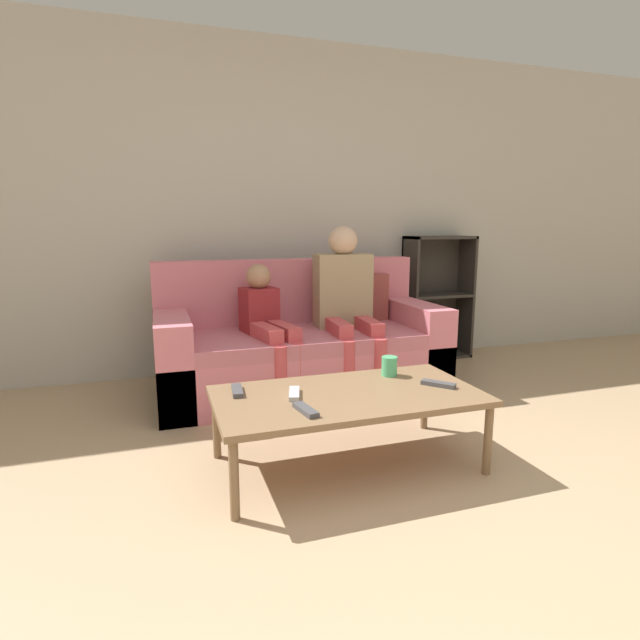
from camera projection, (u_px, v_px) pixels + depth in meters
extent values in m
plane|color=tan|center=(486.00, 600.00, 1.58)|extent=(22.00, 22.00, 0.00)
cube|color=#B7B2A8|center=(273.00, 210.00, 4.03)|extent=(12.00, 0.06, 2.60)
cube|color=#D1707F|center=(301.00, 367.00, 3.58)|extent=(1.98, 0.89, 0.35)
cube|color=#C06775|center=(305.00, 339.00, 3.45)|extent=(1.54, 0.71, 0.10)
cube|color=#D1707F|center=(288.00, 290.00, 3.81)|extent=(1.98, 0.18, 0.48)
cube|color=#D1707F|center=(173.00, 360.00, 3.28)|extent=(0.22, 0.89, 0.61)
cube|color=#D1707F|center=(411.00, 341.00, 3.83)|extent=(0.22, 0.89, 0.61)
cube|color=#93423D|center=(364.00, 297.00, 3.86)|extent=(0.36, 0.12, 0.36)
cube|color=#332D28|center=(409.00, 299.00, 4.36)|extent=(0.02, 0.28, 1.08)
cube|color=#332D28|center=(465.00, 296.00, 4.54)|extent=(0.02, 0.28, 1.08)
cube|color=#332D28|center=(430.00, 296.00, 4.57)|extent=(0.59, 0.02, 1.08)
cube|color=#332D28|center=(435.00, 355.00, 4.55)|extent=(0.59, 0.28, 0.02)
cube|color=#332D28|center=(438.00, 295.00, 4.44)|extent=(0.55, 0.28, 0.02)
cube|color=#332D28|center=(440.00, 237.00, 4.35)|extent=(0.59, 0.28, 0.02)
cube|color=#33519E|center=(412.00, 336.00, 4.42)|extent=(0.04, 0.23, 0.37)
cube|color=#33519E|center=(417.00, 337.00, 4.44)|extent=(0.04, 0.23, 0.34)
cube|color=gold|center=(422.00, 330.00, 4.44)|extent=(0.04, 0.20, 0.46)
cube|color=#6699A8|center=(428.00, 337.00, 4.47)|extent=(0.06, 0.18, 0.33)
cube|color=beige|center=(435.00, 333.00, 4.48)|extent=(0.06, 0.16, 0.40)
cube|color=#232328|center=(440.00, 336.00, 4.51)|extent=(0.05, 0.17, 0.33)
cylinder|color=brown|center=(234.00, 480.00, 1.99)|extent=(0.04, 0.04, 0.35)
cylinder|color=brown|center=(488.00, 440.00, 2.36)|extent=(0.04, 0.04, 0.35)
cylinder|color=brown|center=(216.00, 425.00, 2.53)|extent=(0.04, 0.04, 0.35)
cylinder|color=brown|center=(425.00, 400.00, 2.90)|extent=(0.04, 0.04, 0.35)
cube|color=brown|center=(348.00, 396.00, 2.41)|extent=(1.28, 0.66, 0.03)
cylinder|color=#C6474C|center=(348.00, 374.00, 3.23)|extent=(0.09, 0.09, 0.45)
cylinder|color=#C6474C|center=(380.00, 372.00, 3.29)|extent=(0.09, 0.09, 0.45)
cube|color=#C6474C|center=(338.00, 327.00, 3.41)|extent=(0.12, 0.40, 0.09)
cube|color=#C6474C|center=(368.00, 325.00, 3.46)|extent=(0.12, 0.40, 0.09)
cube|color=#9E8966|center=(343.00, 290.00, 3.62)|extent=(0.41, 0.22, 0.53)
sphere|color=#D1A889|center=(343.00, 241.00, 3.55)|extent=(0.21, 0.21, 0.21)
cylinder|color=#C6474C|center=(280.00, 381.00, 3.09)|extent=(0.11, 0.11, 0.45)
cylinder|color=#C6474C|center=(298.00, 378.00, 3.15)|extent=(0.11, 0.11, 0.45)
cube|color=#C6474C|center=(265.00, 332.00, 3.24)|extent=(0.17, 0.41, 0.09)
cube|color=#C6474C|center=(282.00, 330.00, 3.30)|extent=(0.17, 0.41, 0.09)
cube|color=maroon|center=(259.00, 310.00, 3.46)|extent=(0.26, 0.24, 0.31)
sphere|color=#A87A5B|center=(258.00, 277.00, 3.41)|extent=(0.17, 0.17, 0.17)
cylinder|color=#4CB77A|center=(389.00, 366.00, 2.68)|extent=(0.08, 0.08, 0.10)
cube|color=#B7B7BC|center=(294.00, 394.00, 2.36)|extent=(0.09, 0.18, 0.02)
cube|color=#47474C|center=(438.00, 384.00, 2.51)|extent=(0.15, 0.16, 0.02)
cube|color=#47474C|center=(237.00, 391.00, 2.41)|extent=(0.06, 0.17, 0.02)
cube|color=#47474C|center=(306.00, 410.00, 2.16)|extent=(0.08, 0.18, 0.02)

